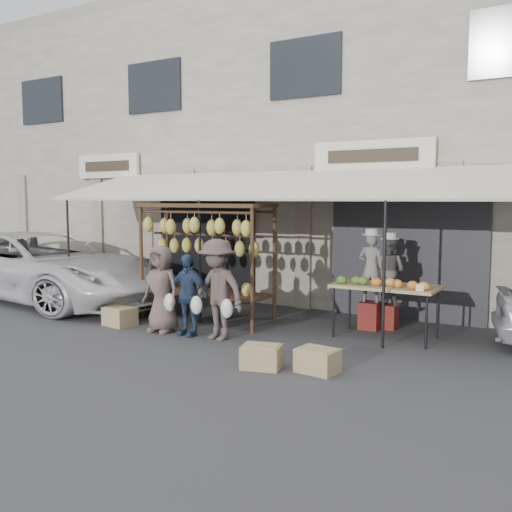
{
  "coord_description": "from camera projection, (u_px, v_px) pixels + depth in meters",
  "views": [
    {
      "loc": [
        5.21,
        -7.36,
        2.32
      ],
      "look_at": [
        0.06,
        1.4,
        1.3
      ],
      "focal_mm": 40.0,
      "sensor_mm": 36.0,
      "label": 1
    }
  ],
  "objects": [
    {
      "name": "ground_plane",
      "position": [
        209.0,
        344.0,
        9.17
      ],
      "size": [
        90.0,
        90.0,
        0.0
      ],
      "primitive_type": "plane",
      "color": "#2D2D30"
    },
    {
      "name": "shophouse",
      "position": [
        356.0,
        146.0,
        14.38
      ],
      "size": [
        24.0,
        6.15,
        7.3
      ],
      "color": "#BEB3A1",
      "rests_on": "ground_plane"
    },
    {
      "name": "awning",
      "position": [
        277.0,
        186.0,
        10.87
      ],
      "size": [
        10.0,
        2.35,
        2.92
      ],
      "color": "silver",
      "rests_on": "ground_plane"
    },
    {
      "name": "banana_rack",
      "position": [
        204.0,
        239.0,
        10.64
      ],
      "size": [
        2.6,
        0.9,
        2.24
      ],
      "color": "#4D351F",
      "rests_on": "ground_plane"
    },
    {
      "name": "produce_table",
      "position": [
        385.0,
        287.0,
        9.39
      ],
      "size": [
        1.7,
        0.9,
        1.04
      ],
      "color": "#9F855B",
      "rests_on": "ground_plane"
    },
    {
      "name": "vendor_left",
      "position": [
        371.0,
        268.0,
        10.1
      ],
      "size": [
        0.48,
        0.35,
        1.24
      ],
      "primitive_type": "imported",
      "rotation": [
        0.0,
        0.0,
        3.26
      ],
      "color": "gray",
      "rests_on": "stool_left"
    },
    {
      "name": "vendor_right",
      "position": [
        389.0,
        271.0,
        10.12
      ],
      "size": [
        0.67,
        0.57,
        1.21
      ],
      "primitive_type": "imported",
      "rotation": [
        0.0,
        0.0,
        2.93
      ],
      "color": "#575350",
      "rests_on": "stool_right"
    },
    {
      "name": "customer_left",
      "position": [
        161.0,
        289.0,
        9.92
      ],
      "size": [
        0.76,
        0.52,
        1.52
      ],
      "primitive_type": "imported",
      "rotation": [
        0.0,
        0.0,
        -0.05
      ],
      "color": "brown",
      "rests_on": "ground_plane"
    },
    {
      "name": "customer_mid",
      "position": [
        188.0,
        295.0,
        9.67
      ],
      "size": [
        0.83,
        0.36,
        1.4
      ],
      "primitive_type": "imported",
      "rotation": [
        0.0,
        0.0,
        -0.02
      ],
      "color": "navy",
      "rests_on": "ground_plane"
    },
    {
      "name": "customer_right",
      "position": [
        217.0,
        290.0,
        9.37
      ],
      "size": [
        1.16,
        0.77,
        1.67
      ],
      "primitive_type": "imported",
      "rotation": [
        0.0,
        0.0,
        -0.14
      ],
      "color": "#4E413E",
      "rests_on": "ground_plane"
    },
    {
      "name": "stool_left",
      "position": [
        370.0,
        315.0,
        10.19
      ],
      "size": [
        0.39,
        0.39,
        0.49
      ],
      "primitive_type": "cube",
      "rotation": [
        0.0,
        0.0,
        -0.14
      ],
      "color": "maroon",
      "rests_on": "ground_plane"
    },
    {
      "name": "stool_right",
      "position": [
        388.0,
        317.0,
        10.21
      ],
      "size": [
        0.36,
        0.36,
        0.44
      ],
      "primitive_type": "cube",
      "rotation": [
        0.0,
        0.0,
        0.16
      ],
      "color": "maroon",
      "rests_on": "ground_plane"
    },
    {
      "name": "crate_near_a",
      "position": [
        262.0,
        357.0,
        7.84
      ],
      "size": [
        0.61,
        0.52,
        0.32
      ],
      "primitive_type": "cube",
      "rotation": [
        0.0,
        0.0,
        0.26
      ],
      "color": "tan",
      "rests_on": "ground_plane"
    },
    {
      "name": "crate_near_b",
      "position": [
        318.0,
        360.0,
        7.65
      ],
      "size": [
        0.57,
        0.46,
        0.32
      ],
      "primitive_type": "cube",
      "rotation": [
        0.0,
        0.0,
        -0.12
      ],
      "color": "tan",
      "rests_on": "ground_plane"
    },
    {
      "name": "crate_far",
      "position": [
        120.0,
        316.0,
        10.47
      ],
      "size": [
        0.62,
        0.51,
        0.33
      ],
      "primitive_type": "cube",
      "rotation": [
        0.0,
        0.0,
        -0.17
      ],
      "color": "tan",
      "rests_on": "ground_plane"
    },
    {
      "name": "van",
      "position": [
        36.0,
        249.0,
        13.31
      ],
      "size": [
        5.77,
        3.14,
        2.3
      ],
      "primitive_type": "imported",
      "rotation": [
        0.0,
        0.0,
        1.46
      ],
      "color": "silver",
      "rests_on": "ground_plane"
    }
  ]
}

